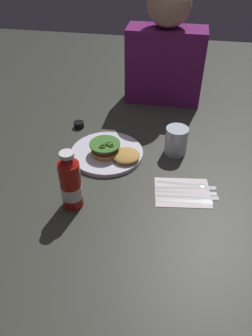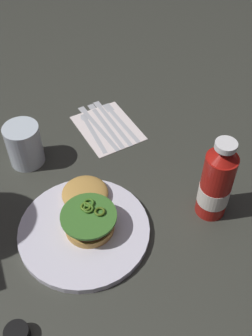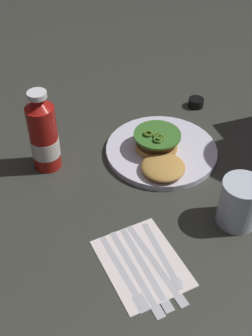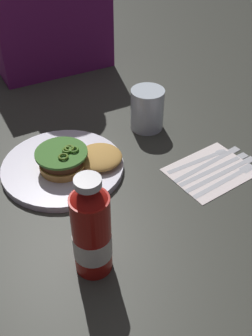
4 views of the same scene
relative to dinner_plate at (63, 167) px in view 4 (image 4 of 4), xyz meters
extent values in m
plane|color=#36372F|center=(0.09, -0.02, -0.01)|extent=(3.00, 3.00, 0.00)
cylinder|color=white|center=(0.00, 0.00, 0.00)|extent=(0.28, 0.28, 0.02)
cylinder|color=#C79345|center=(0.00, -0.01, 0.02)|extent=(0.11, 0.11, 0.02)
cylinder|color=#512D19|center=(0.00, -0.01, 0.03)|extent=(0.10, 0.10, 0.02)
cylinder|color=red|center=(0.00, -0.01, 0.05)|extent=(0.09, 0.09, 0.01)
cylinder|color=#3B7329|center=(0.00, -0.01, 0.05)|extent=(0.12, 0.12, 0.01)
torus|color=#476419|center=(-0.01, -0.04, 0.06)|extent=(0.02, 0.02, 0.01)
torus|color=#52791E|center=(0.02, -0.01, 0.06)|extent=(0.02, 0.02, 0.01)
torus|color=#42701F|center=(0.01, -0.02, 0.06)|extent=(0.02, 0.02, 0.01)
torus|color=#427921|center=(0.02, -0.02, 0.06)|extent=(0.02, 0.02, 0.01)
ellipsoid|color=#C79345|center=(0.08, -0.03, 0.02)|extent=(0.11, 0.11, 0.03)
cylinder|color=#AC1812|center=(-0.05, -0.28, 0.08)|extent=(0.07, 0.07, 0.17)
cone|color=#AC1812|center=(-0.05, -0.28, 0.17)|extent=(0.06, 0.06, 0.03)
cylinder|color=white|center=(-0.05, -0.28, 0.19)|extent=(0.04, 0.04, 0.01)
cylinder|color=white|center=(-0.05, -0.28, 0.05)|extent=(0.07, 0.07, 0.05)
cylinder|color=silver|center=(0.26, 0.07, 0.05)|extent=(0.09, 0.09, 0.11)
cube|color=white|center=(0.30, -0.16, -0.01)|extent=(0.20, 0.17, 0.00)
cube|color=silver|center=(0.31, -0.21, 0.00)|extent=(0.18, 0.04, 0.00)
cube|color=silver|center=(0.38, -0.20, 0.00)|extent=(0.04, 0.03, 0.00)
cube|color=silver|center=(0.30, -0.19, 0.00)|extent=(0.19, 0.03, 0.00)
cube|color=silver|center=(0.38, -0.18, 0.00)|extent=(0.08, 0.03, 0.00)
cube|color=silver|center=(0.30, -0.16, 0.00)|extent=(0.18, 0.03, 0.00)
cube|color=silver|center=(0.38, -0.16, 0.00)|extent=(0.08, 0.03, 0.00)
cube|color=silver|center=(0.30, -0.14, 0.00)|extent=(0.19, 0.04, 0.00)
cube|color=silver|center=(0.38, -0.13, 0.00)|extent=(0.08, 0.03, 0.00)
cube|color=silver|center=(0.30, -0.12, 0.00)|extent=(0.17, 0.02, 0.00)
ellipsoid|color=silver|center=(0.37, -0.12, 0.00)|extent=(0.04, 0.03, 0.00)
cube|color=#6B1C60|center=(0.17, 0.51, 0.16)|extent=(0.36, 0.15, 0.34)
camera|label=1|loc=(0.25, -0.99, 0.76)|focal=34.73mm
camera|label=2|loc=(-0.48, 0.10, 0.71)|focal=42.22mm
camera|label=3|loc=(0.76, -0.35, 0.69)|focal=45.26mm
camera|label=4|loc=(-0.21, -0.72, 0.61)|focal=44.24mm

